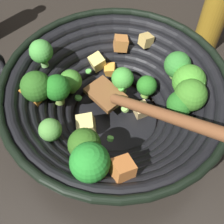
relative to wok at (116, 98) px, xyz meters
name	(u,v)px	position (x,y,z in m)	size (l,w,h in m)	color
ground_plane	(115,119)	(0.00, 0.00, -0.07)	(4.00, 4.00, 0.00)	#28231E
wok	(116,98)	(0.00, 0.00, 0.00)	(0.39, 0.40, 0.20)	black
cooking_oil_bottle	(217,8)	(-0.29, -0.05, 0.03)	(0.06, 0.06, 0.25)	#AD7F23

